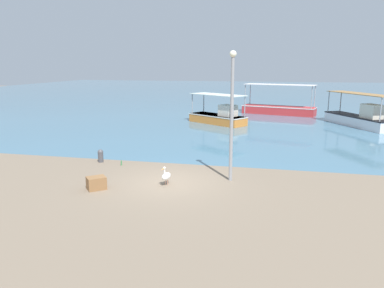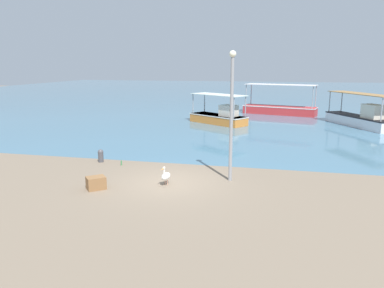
% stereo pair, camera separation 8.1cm
% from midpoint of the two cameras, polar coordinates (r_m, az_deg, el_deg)
% --- Properties ---
extents(ground, '(120.00, 120.00, 0.00)m').
position_cam_midpoint_polar(ground, '(15.55, -3.44, -5.89)').
color(ground, '#796855').
extents(harbor_water, '(110.00, 90.00, 0.00)m').
position_cam_midpoint_polar(harbor_water, '(62.52, 9.02, 7.54)').
color(harbor_water, teal).
rests_on(harbor_water, ground).
extents(fishing_boat_far_right, '(4.38, 6.43, 2.57)m').
position_cam_midpoint_polar(fishing_boat_far_right, '(31.98, 24.35, 3.62)').
color(fishing_boat_far_right, white).
rests_on(fishing_boat_far_right, harbor_water).
extents(fishing_boat_center, '(7.18, 3.57, 2.88)m').
position_cam_midpoint_polar(fishing_boat_center, '(37.51, 13.25, 5.30)').
color(fishing_boat_center, red).
rests_on(fishing_boat_center, harbor_water).
extents(fishing_boat_near_right, '(5.13, 4.19, 2.39)m').
position_cam_midpoint_polar(fishing_boat_near_right, '(30.72, 4.30, 4.23)').
color(fishing_boat_near_right, orange).
rests_on(fishing_boat_near_right, harbor_water).
extents(pelican, '(0.37, 0.80, 0.80)m').
position_cam_midpoint_polar(pelican, '(15.16, -3.86, -4.88)').
color(pelican, '#E0997A').
rests_on(pelican, ground).
extents(lamp_post, '(0.28, 0.28, 5.32)m').
position_cam_midpoint_polar(lamp_post, '(15.27, 6.20, 5.33)').
color(lamp_post, gray).
rests_on(lamp_post, ground).
extents(mooring_bollard, '(0.28, 0.28, 0.65)m').
position_cam_midpoint_polar(mooring_bollard, '(19.17, -13.62, -1.68)').
color(mooring_bollard, '#47474C').
rests_on(mooring_bollard, ground).
extents(cargo_crate, '(0.88, 0.86, 0.50)m').
position_cam_midpoint_polar(cargo_crate, '(15.14, -14.26, -5.77)').
color(cargo_crate, olive).
rests_on(cargo_crate, ground).
extents(glass_bottle, '(0.07, 0.07, 0.27)m').
position_cam_midpoint_polar(glass_bottle, '(18.40, -10.58, -2.88)').
color(glass_bottle, '#3F7F4C').
rests_on(glass_bottle, ground).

